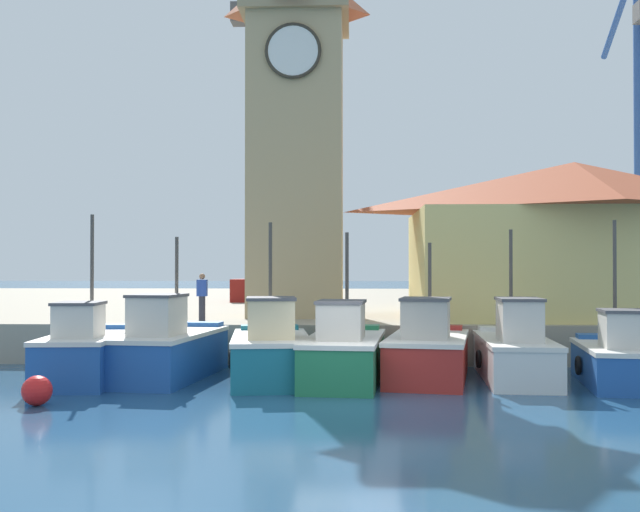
% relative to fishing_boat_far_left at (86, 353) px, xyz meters
% --- Properties ---
extents(ground_plane, '(300.00, 300.00, 0.00)m').
position_rel_fishing_boat_far_left_xyz_m(ground_plane, '(7.11, -2.46, -0.79)').
color(ground_plane, navy).
extents(quay_wharf, '(120.00, 40.00, 1.29)m').
position_rel_fishing_boat_far_left_xyz_m(quay_wharf, '(7.11, 23.57, -0.15)').
color(quay_wharf, '#9E937F').
rests_on(quay_wharf, ground).
extents(fishing_boat_far_left, '(2.22, 4.53, 4.59)m').
position_rel_fishing_boat_far_left_xyz_m(fishing_boat_far_left, '(0.00, 0.00, 0.00)').
color(fishing_boat_far_left, '#2356A8').
rests_on(fishing_boat_far_left, ground).
extents(fishing_boat_left_outer, '(2.62, 5.20, 3.99)m').
position_rel_fishing_boat_far_left_xyz_m(fishing_boat_left_outer, '(2.07, 0.69, 0.03)').
color(fishing_boat_left_outer, '#2356A8').
rests_on(fishing_boat_left_outer, ground).
extents(fishing_boat_left_inner, '(2.61, 4.76, 4.38)m').
position_rel_fishing_boat_far_left_xyz_m(fishing_boat_left_inner, '(5.00, 0.27, 0.01)').
color(fishing_boat_left_inner, '#196B7F').
rests_on(fishing_boat_left_inner, ground).
extents(fishing_boat_mid_left, '(2.42, 5.25, 4.09)m').
position_rel_fishing_boat_far_left_xyz_m(fishing_boat_mid_left, '(7.01, 0.28, -0.01)').
color(fishing_boat_mid_left, '#237A4C').
rests_on(fishing_boat_mid_left, ground).
extents(fishing_boat_center, '(2.88, 5.03, 3.81)m').
position_rel_fishing_boat_far_left_xyz_m(fishing_boat_center, '(9.32, 0.74, -0.00)').
color(fishing_boat_center, '#AD2823').
rests_on(fishing_boat_center, ground).
extents(fishing_boat_mid_right, '(2.14, 5.24, 4.20)m').
position_rel_fishing_boat_far_left_xyz_m(fishing_boat_mid_right, '(11.72, 0.86, -0.02)').
color(fishing_boat_mid_right, silver).
rests_on(fishing_boat_mid_right, ground).
extents(fishing_boat_right_inner, '(2.45, 4.33, 4.39)m').
position_rel_fishing_boat_far_left_xyz_m(fishing_boat_right_inner, '(14.26, -0.02, -0.09)').
color(fishing_boat_right_inner, '#2356A8').
rests_on(fishing_boat_right_inner, ground).
extents(clock_tower, '(3.93, 3.93, 15.33)m').
position_rel_fishing_boat_far_left_xyz_m(clock_tower, '(5.15, 7.96, 7.69)').
color(clock_tower, tan).
rests_on(clock_tower, quay_wharf).
extents(warehouse_right, '(11.95, 7.31, 5.67)m').
position_rel_fishing_boat_far_left_xyz_m(warehouse_right, '(15.34, 7.56, 3.38)').
color(warehouse_right, '#E5D17A').
rests_on(warehouse_right, quay_wharf).
extents(port_crane_near, '(2.00, 9.35, 18.38)m').
position_rel_fishing_boat_far_left_xyz_m(port_crane_near, '(22.32, 19.97, 7.41)').
color(port_crane_near, navy).
rests_on(port_crane_near, quay_wharf).
extents(port_crane_far, '(3.93, 10.24, 19.52)m').
position_rel_fishing_boat_far_left_xyz_m(port_crane_far, '(2.03, 19.64, 7.67)').
color(port_crane_far, maroon).
rests_on(port_crane_far, quay_wharf).
extents(mooring_buoy, '(0.68, 0.68, 0.68)m').
position_rel_fishing_boat_far_left_xyz_m(mooring_buoy, '(0.14, -3.46, -0.45)').
color(mooring_buoy, red).
rests_on(mooring_buoy, ground).
extents(dock_worker_near_tower, '(0.34, 0.22, 1.62)m').
position_rel_fishing_boat_far_left_xyz_m(dock_worker_near_tower, '(2.16, 5.05, 1.34)').
color(dock_worker_near_tower, '#33333D').
rests_on(dock_worker_near_tower, quay_wharf).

